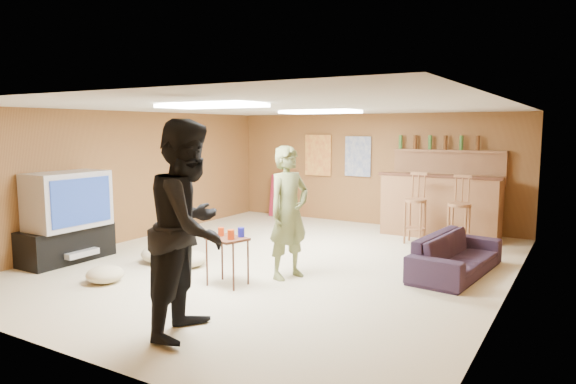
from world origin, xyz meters
The scene contains 32 objects.
ground centered at (0.00, 0.00, 0.00)m, with size 7.00×7.00×0.00m, color beige.
ceiling centered at (0.00, 0.00, 2.20)m, with size 6.00×7.00×0.02m, color silver.
wall_back centered at (0.00, 3.50, 1.10)m, with size 6.00×0.02×2.20m, color brown.
wall_front centered at (0.00, -3.50, 1.10)m, with size 6.00×0.02×2.20m, color brown.
wall_left centered at (-3.00, 0.00, 1.10)m, with size 0.02×7.00×2.20m, color brown.
wall_right centered at (3.00, 0.00, 1.10)m, with size 0.02×7.00×2.20m, color brown.
tv_stand centered at (-2.72, -1.50, 0.25)m, with size 0.55×1.30×0.50m, color black.
dvd_box centered at (-2.50, -1.50, 0.15)m, with size 0.35×0.50×0.08m, color #B2B2B7.
tv_body centered at (-2.65, -1.50, 0.90)m, with size 0.60×1.10×0.80m, color #B2B2B7.
tv_screen centered at (-2.34, -1.50, 0.90)m, with size 0.02×0.95×0.65m, color navy.
bar_counter centered at (1.50, 2.95, 0.55)m, with size 2.00×0.60×1.10m, color brown.
bar_lip centered at (1.50, 2.70, 1.10)m, with size 2.10×0.12×0.05m, color #3E2013.
bar_shelf centered at (1.50, 3.40, 1.50)m, with size 2.00×0.18×0.05m, color brown.
bar_backing centered at (1.50, 3.42, 1.20)m, with size 2.00×0.14×0.60m, color brown.
poster_left centered at (-1.20, 3.46, 1.35)m, with size 0.60×0.03×0.85m, color #BF3F26.
poster_right centered at (-0.30, 3.46, 1.35)m, with size 0.55×0.03×0.80m, color #334C99.
folding_chair_stack centered at (-2.00, 3.30, 0.45)m, with size 0.50×0.14×0.90m, color maroon.
ceiling_panel_front centered at (0.00, -1.50, 2.17)m, with size 1.20×0.60×0.04m, color white.
ceiling_panel_back centered at (0.00, 1.20, 2.17)m, with size 1.20×0.60×0.04m, color white.
person_olive centered at (0.47, -0.57, 0.85)m, with size 0.62×0.41×1.70m, color olive.
person_black centered at (0.58, -2.56, 1.00)m, with size 0.97×0.76×2.00m, color black.
sofa centered at (2.29, 0.69, 0.26)m, with size 1.79×0.70×0.52m, color black.
tray_table centered at (-0.01, -1.24, 0.30)m, with size 0.46×0.37×0.60m, color #3E2013.
cup_red_near centered at (-0.13, -1.21, 0.65)m, with size 0.08×0.08×0.11m, color red.
cup_red_far centered at (0.10, -1.30, 0.65)m, with size 0.08×0.08×0.12m, color red.
cup_blue centered at (0.12, -1.12, 0.65)m, with size 0.08×0.08×0.11m, color #17199F.
bar_stool_left centered at (1.27, 2.22, 0.62)m, with size 0.39×0.39×1.24m, color brown, non-canonical shape.
bar_stool_right centered at (2.01, 2.09, 0.58)m, with size 0.37×0.37×1.16m, color brown, non-canonical shape.
cushion_near_tv centered at (-1.47, -0.86, 0.13)m, with size 0.59×0.59×0.26m, color tan.
cushion_mid centered at (-0.99, -0.83, 0.11)m, with size 0.49×0.49×0.22m, color tan.
cushion_far centered at (-1.39, -1.93, 0.10)m, with size 0.46×0.46×0.21m, color tan.
bottle_row centered at (1.30, 3.38, 1.65)m, with size 1.48×0.08×0.26m, color #3F7233, non-canonical shape.
Camera 1 is at (3.75, -6.12, 1.92)m, focal length 32.00 mm.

